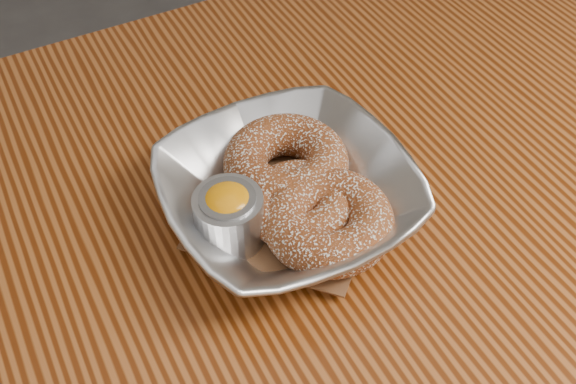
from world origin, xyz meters
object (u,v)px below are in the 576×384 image
serving_bowl (288,195)px  donut_extra (300,205)px  table (279,332)px  ramekin (229,216)px  donut_back (286,162)px  donut_front (328,221)px

serving_bowl → donut_extra: serving_bowl is taller
table → ramekin: bearing=117.0°
donut_back → donut_extra: size_ratio=1.19×
table → serving_bowl: size_ratio=5.66×
donut_extra → serving_bowl: bearing=103.8°
donut_back → donut_front: same height
serving_bowl → donut_front: serving_bowl is taller
table → ramekin: 0.14m
serving_bowl → ramekin: 0.06m
donut_back → donut_front: 0.08m
ramekin → table: bearing=-63.0°
table → serving_bowl: serving_bowl is taller
donut_extra → table: bearing=-139.3°
donut_front → serving_bowl: bearing=108.3°
table → ramekin: size_ratio=20.94×
donut_back → ramekin: 0.08m
serving_bowl → donut_extra: size_ratio=2.26×
serving_bowl → donut_extra: 0.02m
table → donut_back: size_ratio=10.77×
serving_bowl → donut_back: serving_bowl is taller
donut_extra → ramekin: bearing=171.7°
donut_back → donut_front: (-0.00, -0.08, -0.00)m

